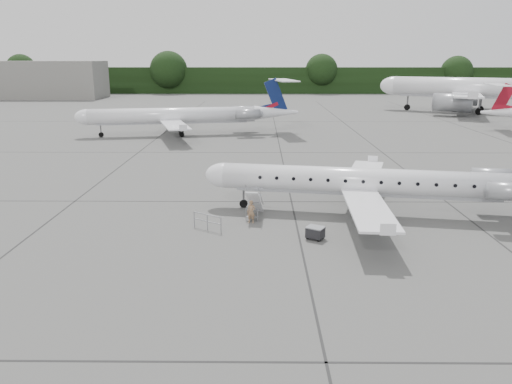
# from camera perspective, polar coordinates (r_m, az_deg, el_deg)

# --- Properties ---
(ground) EXTENTS (320.00, 320.00, 0.00)m
(ground) POSITION_cam_1_polar(r_m,az_deg,el_deg) (32.41, 11.64, -4.43)
(ground) COLOR #595957
(ground) RESTS_ON ground
(treeline) EXTENTS (260.00, 4.00, 8.00)m
(treeline) POSITION_cam_1_polar(r_m,az_deg,el_deg) (160.24, 2.82, 12.62)
(treeline) COLOR black
(treeline) RESTS_ON ground
(terminal_building) EXTENTS (40.00, 14.00, 10.00)m
(terminal_building) POSITION_cam_1_polar(r_m,az_deg,el_deg) (153.92, -24.49, 11.61)
(terminal_building) COLOR slate
(terminal_building) RESTS_ON ground
(main_regional_jet) EXTENTS (28.42, 22.59, 6.57)m
(main_regional_jet) POSITION_cam_1_polar(r_m,az_deg,el_deg) (35.26, 12.41, 2.66)
(main_regional_jet) COLOR white
(main_regional_jet) RESTS_ON ground
(airstair) EXTENTS (1.23, 2.39, 2.06)m
(airstair) POSITION_cam_1_polar(r_m,az_deg,el_deg) (34.28, -0.14, -1.23)
(airstair) COLOR white
(airstair) RESTS_ON ground
(passenger) EXTENTS (0.64, 0.50, 1.54)m
(passenger) POSITION_cam_1_polar(r_m,az_deg,el_deg) (33.14, -0.55, -2.27)
(passenger) COLOR #8E6C4D
(passenger) RESTS_ON ground
(safety_railing) EXTENTS (1.88, 1.28, 1.00)m
(safety_railing) POSITION_cam_1_polar(r_m,az_deg,el_deg) (32.07, -5.58, -3.45)
(safety_railing) COLOR gray
(safety_railing) RESTS_ON ground
(baggage_cart) EXTENTS (1.25, 1.18, 0.85)m
(baggage_cart) POSITION_cam_1_polar(r_m,az_deg,el_deg) (30.50, 6.79, -4.62)
(baggage_cart) COLOR black
(baggage_cart) RESTS_ON ground
(bg_narrowbody) EXTENTS (47.16, 42.23, 13.93)m
(bg_narrowbody) POSITION_cam_1_polar(r_m,az_deg,el_deg) (110.23, 23.52, 11.90)
(bg_narrowbody) COLOR white
(bg_narrowbody) RESTS_ON ground
(bg_regional_left) EXTENTS (33.17, 26.44, 7.82)m
(bg_regional_left) POSITION_cam_1_polar(r_m,az_deg,el_deg) (72.16, -9.51, 9.47)
(bg_regional_left) COLOR white
(bg_regional_left) RESTS_ON ground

